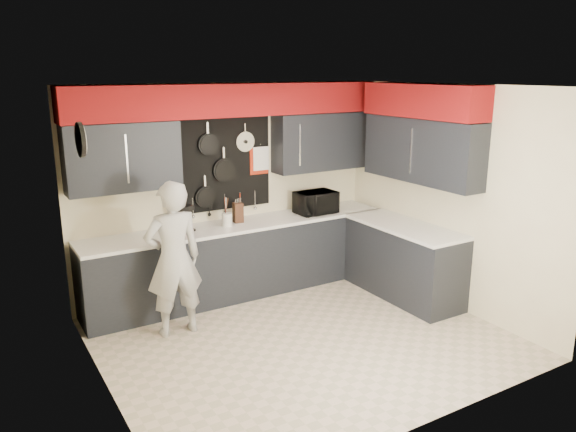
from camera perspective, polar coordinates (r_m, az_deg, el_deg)
ground at (r=6.06m, az=1.51°, el=-12.32°), size 4.00×4.00×0.00m
back_wall_assembly at (r=6.85m, az=-5.60°, el=8.40°), size 4.00×0.36×2.60m
right_wall_assembly at (r=6.82m, az=13.75°, el=7.46°), size 0.36×3.50×2.60m
left_wall_assembly at (r=4.87m, az=-18.74°, el=-3.09°), size 0.05×3.50×2.60m
base_cabinets at (r=7.01m, az=-0.05°, el=-4.42°), size 3.95×2.20×0.92m
microwave at (r=7.34m, az=2.84°, el=1.38°), size 0.53×0.37×0.29m
knife_block at (r=6.93m, az=-5.10°, el=0.35°), size 0.12×0.12×0.24m
utensil_crock at (r=6.78m, az=-6.22°, el=-0.37°), size 0.12×0.12×0.16m
coffee_maker at (r=6.66m, az=-10.59°, el=-0.11°), size 0.21×0.24×0.31m
person at (r=5.99m, az=-11.55°, el=-4.32°), size 0.62×0.41×1.67m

